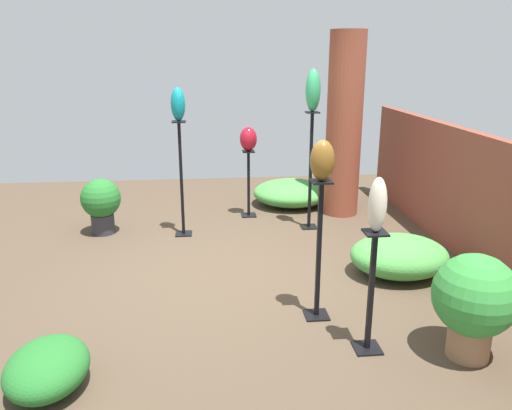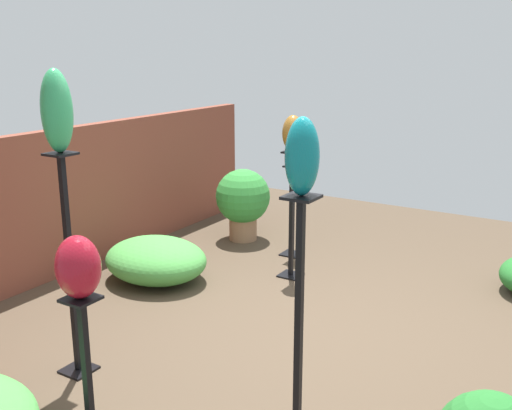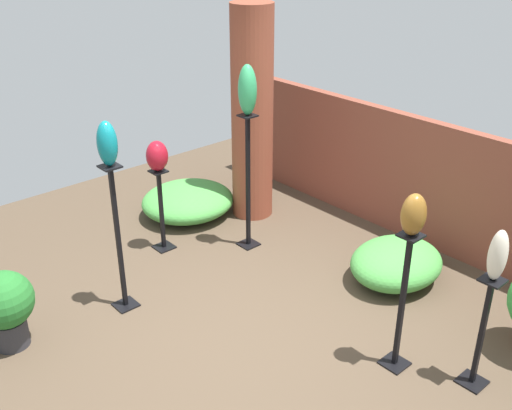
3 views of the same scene
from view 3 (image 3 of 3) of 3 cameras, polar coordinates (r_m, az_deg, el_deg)
ground_plane at (r=5.18m, az=-1.20°, el=-12.97°), size 8.00×8.00×0.00m
brick_wall_back at (r=6.58m, az=16.26°, el=1.87°), size 5.60×0.12×1.37m
brick_pillar at (r=6.80m, az=-0.37°, el=8.55°), size 0.48×0.48×2.44m
pedestal_jade at (r=6.25m, az=-0.76°, el=1.65°), size 0.20×0.20×1.47m
pedestal_teal at (r=5.39m, az=-12.92°, el=-3.73°), size 0.20×0.20×1.39m
pedestal_ruby at (r=6.39m, az=-8.98°, el=-0.85°), size 0.20×0.20×0.90m
pedestal_ivory at (r=4.84m, az=20.61°, el=-11.78°), size 0.20×0.20×0.94m
pedestal_bronze at (r=4.77m, az=13.69°, el=-9.53°), size 0.20×0.20×1.19m
art_vase_jade at (r=5.90m, az=-0.82°, el=10.90°), size 0.19×0.18×0.50m
art_vase_teal at (r=5.01m, az=-13.99°, el=5.69°), size 0.17×0.17×0.38m
art_vase_ruby at (r=6.12m, az=-9.41°, el=4.63°), size 0.22×0.23×0.32m
art_vase_ivory at (r=4.46m, az=22.03°, el=-4.46°), size 0.13×0.13×0.39m
art_vase_bronze at (r=4.37m, az=14.78°, el=-0.89°), size 0.18×0.19×0.32m
potted_plant_front_left at (r=5.33m, az=-22.79°, el=-8.75°), size 0.48×0.48×0.69m
foliage_bed_east at (r=7.17m, az=-6.51°, el=0.40°), size 1.04×1.11×0.36m
foliage_bed_center at (r=6.01m, az=13.21°, el=-5.39°), size 0.82×0.98×0.40m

